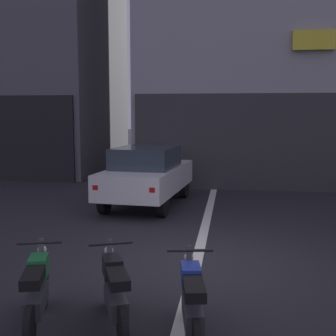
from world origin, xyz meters
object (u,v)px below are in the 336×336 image
object	(u,v)px
motorcycle_black_row_left_mid	(115,292)
motorcycle_blue_row_centre	(192,302)
car_white_crossing_near	(147,174)
motorcycle_green_row_leftmost	(37,291)

from	to	relation	value
motorcycle_black_row_left_mid	motorcycle_blue_row_centre	distance (m)	0.95
car_white_crossing_near	motorcycle_black_row_left_mid	distance (m)	7.20
motorcycle_green_row_leftmost	motorcycle_black_row_left_mid	world-z (taller)	same
car_white_crossing_near	motorcycle_blue_row_centre	size ratio (longest dim) A/B	2.56
car_white_crossing_near	motorcycle_blue_row_centre	bearing A→B (deg)	-75.39
motorcycle_green_row_leftmost	motorcycle_black_row_left_mid	distance (m)	0.94
motorcycle_green_row_leftmost	motorcycle_blue_row_centre	size ratio (longest dim) A/B	0.98
car_white_crossing_near	motorcycle_black_row_left_mid	size ratio (longest dim) A/B	2.71
motorcycle_black_row_left_mid	motorcycle_blue_row_centre	xyz separation A→B (m)	(0.94, -0.16, 0.00)
motorcycle_green_row_leftmost	motorcycle_blue_row_centre	bearing A→B (deg)	-1.61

